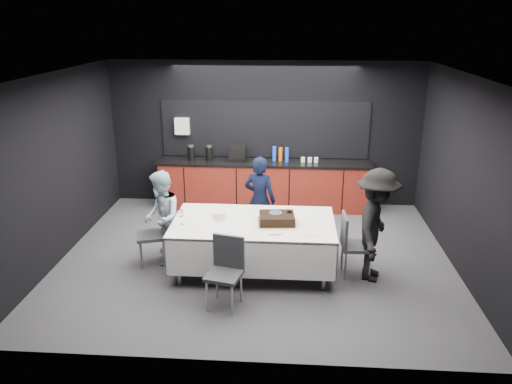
% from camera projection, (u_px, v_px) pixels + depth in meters
% --- Properties ---
extents(ground, '(6.00, 6.00, 0.00)m').
position_uv_depth(ground, '(256.00, 257.00, 7.79)').
color(ground, '#414146').
rests_on(ground, ground).
extents(room_shell, '(6.04, 5.04, 2.82)m').
position_uv_depth(room_shell, '(256.00, 141.00, 7.18)').
color(room_shell, white).
rests_on(room_shell, ground).
extents(kitchenette, '(4.10, 0.64, 2.05)m').
position_uv_depth(kitchenette, '(263.00, 181.00, 9.70)').
color(kitchenette, maroon).
rests_on(kitchenette, ground).
extents(party_table, '(2.32, 1.32, 0.78)m').
position_uv_depth(party_table, '(254.00, 230.00, 7.20)').
color(party_table, '#99999E').
rests_on(party_table, ground).
extents(cake_assembly, '(0.57, 0.48, 0.17)m').
position_uv_depth(cake_assembly, '(277.00, 218.00, 7.08)').
color(cake_assembly, gold).
rests_on(cake_assembly, party_table).
extents(plate_stack, '(0.20, 0.20, 0.10)m').
position_uv_depth(plate_stack, '(220.00, 215.00, 7.25)').
color(plate_stack, white).
rests_on(plate_stack, party_table).
extents(loose_plate_near, '(0.21, 0.21, 0.01)m').
position_uv_depth(loose_plate_near, '(225.00, 231.00, 6.82)').
color(loose_plate_near, white).
rests_on(loose_plate_near, party_table).
extents(loose_plate_right_a, '(0.22, 0.22, 0.01)m').
position_uv_depth(loose_plate_right_a, '(302.00, 221.00, 7.14)').
color(loose_plate_right_a, white).
rests_on(loose_plate_right_a, party_table).
extents(loose_plate_right_b, '(0.20, 0.20, 0.01)m').
position_uv_depth(loose_plate_right_b, '(309.00, 234.00, 6.74)').
color(loose_plate_right_b, white).
rests_on(loose_plate_right_b, party_table).
extents(loose_plate_far, '(0.19, 0.19, 0.01)m').
position_uv_depth(loose_plate_far, '(251.00, 213.00, 7.45)').
color(loose_plate_far, white).
rests_on(loose_plate_far, party_table).
extents(fork_pile, '(0.18, 0.13, 0.03)m').
position_uv_depth(fork_pile, '(275.00, 233.00, 6.74)').
color(fork_pile, white).
rests_on(fork_pile, party_table).
extents(champagne_flute, '(0.06, 0.06, 0.22)m').
position_uv_depth(champagne_flute, '(181.00, 214.00, 7.00)').
color(champagne_flute, white).
rests_on(champagne_flute, party_table).
extents(chair_left, '(0.52, 0.52, 0.92)m').
position_uv_depth(chair_left, '(156.00, 230.00, 7.48)').
color(chair_left, '#2E2E33').
rests_on(chair_left, ground).
extents(chair_right, '(0.44, 0.44, 0.92)m').
position_uv_depth(chair_right, '(351.00, 241.00, 7.11)').
color(chair_right, '#2E2E33').
rests_on(chair_right, ground).
extents(chair_near, '(0.51, 0.51, 0.92)m').
position_uv_depth(chair_near, '(226.00, 267.00, 6.37)').
color(chair_near, '#2E2E33').
rests_on(chair_near, ground).
extents(person_center, '(0.62, 0.50, 1.46)m').
position_uv_depth(person_center, '(260.00, 200.00, 8.13)').
color(person_center, black).
rests_on(person_center, ground).
extents(person_left, '(0.68, 0.80, 1.42)m').
position_uv_depth(person_left, '(162.00, 218.00, 7.47)').
color(person_left, '#A1BBCA').
rests_on(person_left, ground).
extents(person_right, '(0.87, 1.18, 1.63)m').
position_uv_depth(person_right, '(376.00, 225.00, 6.93)').
color(person_right, black).
rests_on(person_right, ground).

